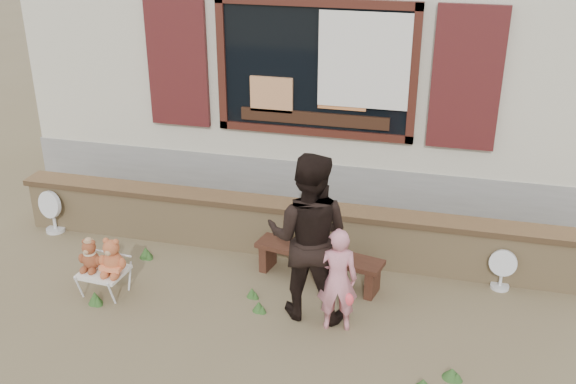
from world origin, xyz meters
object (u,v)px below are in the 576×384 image
(bench, at_px, (319,259))
(folding_chair, at_px, (104,273))
(child, at_px, (337,280))
(teddy_bear_left, at_px, (90,254))
(adult, at_px, (308,237))
(teddy_bear_right, at_px, (113,256))

(bench, relative_size, folding_chair, 3.00)
(bench, bearing_deg, child, -54.67)
(folding_chair, relative_size, teddy_bear_left, 1.38)
(bench, height_order, folding_chair, bench)
(child, bearing_deg, adult, -41.95)
(bench, relative_size, child, 1.34)
(teddy_bear_left, xyz_separation_m, child, (2.70, -0.00, 0.09))
(bench, relative_size, adult, 0.84)
(bench, bearing_deg, teddy_bear_right, -145.82)
(teddy_bear_right, bearing_deg, teddy_bear_left, 180.00)
(teddy_bear_left, bearing_deg, teddy_bear_right, -0.00)
(folding_chair, bearing_deg, teddy_bear_right, -0.00)
(teddy_bear_right, bearing_deg, bench, 26.52)
(teddy_bear_left, xyz_separation_m, teddy_bear_right, (0.28, -0.02, 0.03))
(folding_chair, xyz_separation_m, adult, (2.23, 0.21, 0.63))
(bench, xyz_separation_m, child, (0.35, -0.82, 0.29))
(folding_chair, distance_m, child, 2.58)
(folding_chair, bearing_deg, bench, 25.00)
(teddy_bear_left, height_order, teddy_bear_right, teddy_bear_right)
(folding_chair, height_order, teddy_bear_right, teddy_bear_right)
(folding_chair, height_order, adult, adult)
(teddy_bear_right, distance_m, child, 2.43)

